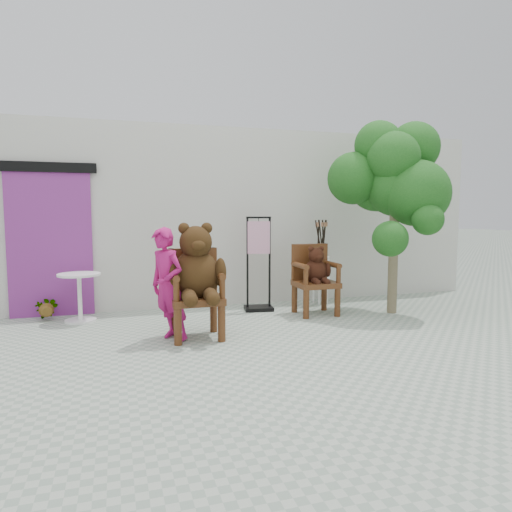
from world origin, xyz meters
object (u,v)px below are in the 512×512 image
(cafe_table, at_px, (80,292))
(display_stand, at_px, (259,274))
(person, at_px, (169,285))
(chair_small, at_px, (315,273))
(stool_bucket, at_px, (321,267))
(chair_big, at_px, (196,274))
(tree, at_px, (392,178))

(cafe_table, xyz_separation_m, display_stand, (2.71, -0.03, 0.14))
(person, relative_size, cafe_table, 1.99)
(chair_small, bearing_deg, cafe_table, 171.18)
(cafe_table, height_order, stool_bucket, stool_bucket)
(person, height_order, cafe_table, person)
(chair_big, bearing_deg, chair_small, 22.41)
(cafe_table, height_order, tree, tree)
(stool_bucket, bearing_deg, tree, -49.62)
(chair_small, relative_size, stool_bucket, 0.75)
(cafe_table, xyz_separation_m, tree, (4.68, -0.73, 1.67))
(chair_big, distance_m, cafe_table, 2.04)
(chair_small, height_order, cafe_table, chair_small)
(chair_big, relative_size, person, 1.04)
(chair_small, bearing_deg, tree, -8.88)
(chair_big, bearing_deg, person, -170.90)
(person, xyz_separation_m, tree, (3.56, 0.69, 1.41))
(chair_big, relative_size, chair_small, 1.35)
(display_stand, bearing_deg, person, -129.97)
(chair_small, height_order, person, person)
(chair_big, distance_m, chair_small, 2.17)
(chair_big, height_order, person, chair_big)
(chair_small, xyz_separation_m, tree, (1.22, -0.19, 1.47))
(chair_big, bearing_deg, display_stand, 46.96)
(person, bearing_deg, cafe_table, -178.43)
(stool_bucket, relative_size, tree, 0.48)
(stool_bucket, bearing_deg, chair_big, -147.66)
(stool_bucket, bearing_deg, display_stand, -169.77)
(display_stand, relative_size, tree, 0.50)
(cafe_table, relative_size, tree, 0.23)
(cafe_table, bearing_deg, display_stand, -0.71)
(chair_small, relative_size, cafe_table, 1.54)
(cafe_table, bearing_deg, chair_big, -42.81)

